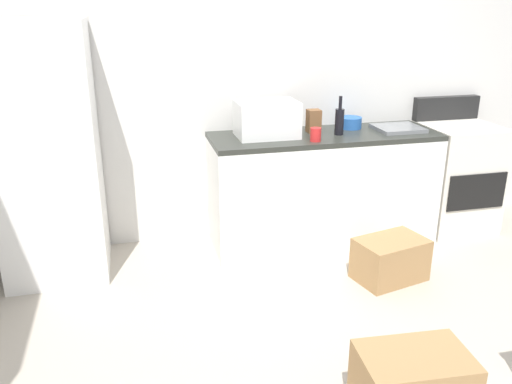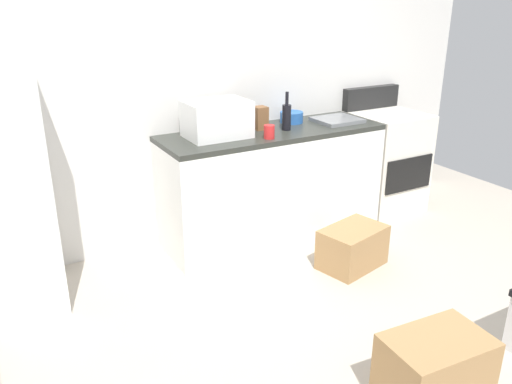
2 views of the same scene
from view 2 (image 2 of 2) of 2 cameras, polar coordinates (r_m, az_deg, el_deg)
ground_plane at (r=3.40m, az=8.00°, el=-13.31°), size 6.00×6.00×0.00m
wall_back at (r=4.18m, az=-4.26°, el=12.65°), size 5.00×0.10×2.60m
kitchen_counter at (r=4.23m, az=1.77°, el=0.88°), size 1.80×0.60×0.90m
stove_oven at (r=4.94m, az=13.96°, el=3.44°), size 0.60×0.61×1.10m
microwave at (r=3.88m, az=-4.34°, el=8.00°), size 0.46×0.34×0.27m
sink_basin at (r=4.42m, az=8.90°, el=7.83°), size 0.36×0.32×0.03m
wine_bottle at (r=4.08m, az=3.38°, el=8.31°), size 0.07×0.07×0.30m
coffee_mug at (r=3.84m, az=1.46°, el=6.63°), size 0.08×0.08×0.10m
knife_block at (r=4.10m, az=0.46°, el=8.13°), size 0.10×0.10×0.18m
mixing_bowl at (r=4.34m, az=3.93°, el=8.20°), size 0.19×0.19×0.09m
cardboard_box_large at (r=2.78m, az=18.95°, el=-18.26°), size 0.52×0.36×0.39m
cardboard_box_medium at (r=3.91m, az=10.55°, el=-5.98°), size 0.54×0.42×0.30m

